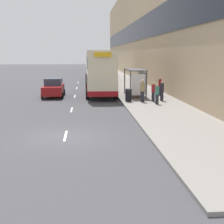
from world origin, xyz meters
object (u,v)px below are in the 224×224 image
at_px(pedestrian_3, 162,91).
at_px(pedestrian_4, 153,92).
at_px(double_decker_bus_near, 100,71).
at_px(bus_shelter, 137,78).
at_px(pedestrian_1, 160,86).
at_px(double_decker_bus_ahead, 95,66).
at_px(pedestrian_at_shelter, 157,94).
at_px(litter_bin, 128,95).
at_px(pedestrian_2, 142,91).
at_px(car_0, 54,88).

height_order(pedestrian_3, pedestrian_4, pedestrian_3).
xyz_separation_m(double_decker_bus_near, pedestrian_4, (4.12, -6.10, -1.33)).
bearing_deg(bus_shelter, pedestrian_1, 13.58).
xyz_separation_m(double_decker_bus_ahead, pedestrian_1, (5.54, -16.69, -1.26)).
bearing_deg(double_decker_bus_ahead, bus_shelter, -79.26).
bearing_deg(pedestrian_at_shelter, pedestrian_3, 64.83).
xyz_separation_m(double_decker_bus_ahead, litter_bin, (2.05, -20.19, -1.62)).
xyz_separation_m(pedestrian_2, litter_bin, (-1.10, 0.28, -0.40)).
bearing_deg(bus_shelter, double_decker_bus_near, 137.40).
distance_m(bus_shelter, pedestrian_2, 3.33).
relative_size(bus_shelter, double_decker_bus_ahead, 0.37).
xyz_separation_m(double_decker_bus_ahead, car_0, (-4.48, -15.77, -1.42)).
height_order(pedestrian_at_shelter, litter_bin, pedestrian_at_shelter).
distance_m(double_decker_bus_ahead, car_0, 16.45).
xyz_separation_m(pedestrian_3, litter_bin, (-2.84, -0.18, -0.32)).
bearing_deg(double_decker_bus_near, pedestrian_at_shelter, -61.28).
bearing_deg(pedestrian_3, double_decker_bus_ahead, 103.73).
xyz_separation_m(double_decker_bus_near, litter_bin, (2.08, -5.98, -1.62)).
bearing_deg(pedestrian_1, bus_shelter, -166.42).
height_order(double_decker_bus_near, car_0, double_decker_bus_near).
height_order(bus_shelter, litter_bin, bus_shelter).
relative_size(bus_shelter, pedestrian_2, 2.31).
relative_size(double_decker_bus_near, litter_bin, 10.63).
bearing_deg(double_decker_bus_ahead, double_decker_bus_near, -90.11).
xyz_separation_m(double_decker_bus_ahead, pedestrian_4, (4.09, -20.31, -1.33)).
height_order(double_decker_bus_ahead, pedestrian_1, double_decker_bus_ahead).
height_order(double_decker_bus_ahead, pedestrian_at_shelter, double_decker_bus_ahead).
height_order(double_decker_bus_near, pedestrian_at_shelter, double_decker_bus_near).
xyz_separation_m(bus_shelter, litter_bin, (-1.22, -2.95, -1.21)).
distance_m(bus_shelter, litter_bin, 3.41).
bearing_deg(pedestrian_2, pedestrian_3, 14.74).
bearing_deg(double_decker_bus_near, pedestrian_4, -55.95).
xyz_separation_m(pedestrian_1, pedestrian_3, (-0.65, -3.31, -0.03)).
bearing_deg(bus_shelter, pedestrian_3, -59.66).
height_order(double_decker_bus_ahead, pedestrian_2, double_decker_bus_ahead).
distance_m(pedestrian_1, pedestrian_4, 3.89).
xyz_separation_m(double_decker_bus_ahead, pedestrian_2, (3.15, -20.46, -1.22)).
relative_size(double_decker_bus_near, pedestrian_2, 6.14).
distance_m(car_0, pedestrian_3, 10.28).
distance_m(pedestrian_1, pedestrian_2, 4.46).
height_order(double_decker_bus_ahead, pedestrian_4, double_decker_bus_ahead).
distance_m(double_decker_bus_near, pedestrian_3, 7.71).
distance_m(pedestrian_at_shelter, pedestrian_2, 1.57).
relative_size(car_0, pedestrian_3, 2.56).
xyz_separation_m(pedestrian_at_shelter, litter_bin, (-2.04, 1.53, -0.29)).
distance_m(pedestrian_at_shelter, pedestrian_1, 5.23).
bearing_deg(litter_bin, bus_shelter, 67.47).
xyz_separation_m(pedestrian_at_shelter, pedestrian_4, (0.01, 1.41, -0.00)).
xyz_separation_m(double_decker_bus_near, car_0, (-4.45, -1.56, -1.42)).
xyz_separation_m(pedestrian_1, litter_bin, (-3.49, -3.49, -0.35)).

